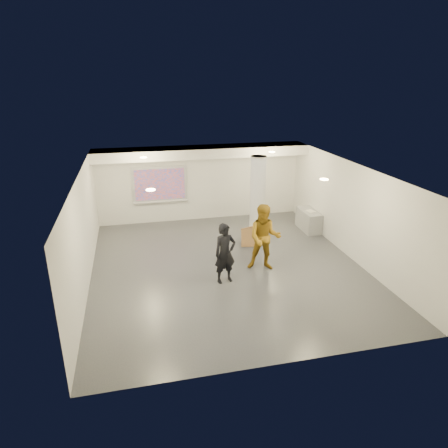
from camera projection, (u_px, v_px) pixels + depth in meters
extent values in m
cube|color=#37393F|center=(227.00, 267.00, 12.18)|extent=(8.00, 9.00, 0.01)
cube|color=silver|center=(227.00, 170.00, 11.13)|extent=(8.00, 9.00, 0.01)
cube|color=silver|center=(201.00, 183.00, 15.76)|extent=(8.00, 0.01, 3.00)
cube|color=silver|center=(283.00, 300.00, 7.54)|extent=(8.00, 0.01, 3.00)
cube|color=silver|center=(84.00, 232.00, 10.80)|extent=(0.01, 9.00, 3.00)
cube|color=silver|center=(351.00, 211.00, 12.50)|extent=(0.01, 9.00, 3.00)
cube|color=silver|center=(202.00, 152.00, 14.79)|extent=(8.00, 1.10, 0.36)
cylinder|color=#FAD38C|center=(143.00, 157.00, 12.95)|extent=(0.22, 0.22, 0.02)
cylinder|color=#FAD38C|center=(272.00, 152.00, 13.88)|extent=(0.22, 0.22, 0.02)
cylinder|color=#FAD38C|center=(151.00, 190.00, 9.30)|extent=(0.22, 0.22, 0.02)
cylinder|color=#FAD38C|center=(324.00, 179.00, 10.23)|extent=(0.22, 0.22, 0.02)
cylinder|color=silver|center=(257.00, 200.00, 13.61)|extent=(0.52, 0.52, 3.00)
cube|color=silver|center=(160.00, 184.00, 15.36)|extent=(2.10, 0.06, 1.40)
cube|color=#0042B1|center=(160.00, 184.00, 15.32)|extent=(1.90, 0.01, 1.20)
cube|color=silver|center=(161.00, 202.00, 15.55)|extent=(2.10, 0.08, 0.04)
cube|color=gray|center=(309.00, 220.00, 14.97)|extent=(0.55, 1.30, 0.76)
cube|color=silver|center=(311.00, 211.00, 14.76)|extent=(0.32, 0.38, 0.02)
cube|color=olive|center=(248.00, 236.00, 13.72)|extent=(0.56, 0.28, 0.62)
cube|color=olive|center=(249.00, 238.00, 13.55)|extent=(0.59, 0.30, 0.62)
imported|color=black|center=(225.00, 253.00, 11.03)|extent=(0.70, 0.53, 1.72)
imported|color=#9A6E18|center=(264.00, 238.00, 11.72)|extent=(1.17, 1.03, 2.01)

